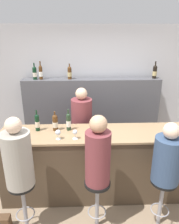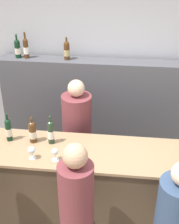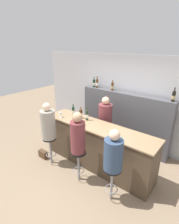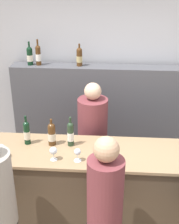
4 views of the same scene
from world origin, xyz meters
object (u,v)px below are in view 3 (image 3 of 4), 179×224
at_px(guest_seated_left, 48,123).
at_px(guest_seated_middle, 78,135).
at_px(bar_stool_left, 50,144).
at_px(bar_stool_middle, 78,158).
at_px(handbag, 43,154).
at_px(wine_glass_0, 60,113).
at_px(bar_stool_right, 112,176).
at_px(wine_bottle_counter_1, 81,113).
at_px(wine_bottle_backbar_1, 97,83).
at_px(bartender, 105,128).
at_px(wine_bottle_counter_2, 87,115).
at_px(wine_glass_1, 75,119).
at_px(guest_seated_right, 113,153).
at_px(wine_bottle_backbar_2, 112,86).
at_px(wine_glass_2, 82,121).
at_px(wine_bottle_backbar_3, 174,96).
at_px(wine_bottle_counter_0, 73,111).
at_px(wine_bottle_backbar_0, 94,83).

relative_size(guest_seated_left, guest_seated_middle, 0.99).
bearing_deg(bar_stool_left, bar_stool_middle, 0.00).
distance_m(guest_seated_left, handbag, 1.07).
height_order(wine_glass_0, bar_stool_right, wine_glass_0).
bearing_deg(guest_seated_middle, wine_bottle_counter_1, 127.59).
xyz_separation_m(wine_bottle_backbar_1, bartender, (0.76, -0.65, -1.01)).
relative_size(wine_bottle_counter_1, wine_bottle_counter_2, 0.91).
xyz_separation_m(wine_glass_1, bar_stool_left, (-0.43, -0.47, -0.63)).
xyz_separation_m(wine_glass_0, guest_seated_right, (1.87, -0.47, -0.13)).
height_order(wine_bottle_backbar_1, wine_bottle_backbar_2, wine_bottle_backbar_1).
height_order(wine_bottle_counter_1, wine_glass_2, wine_bottle_counter_1).
bearing_deg(wine_bottle_counter_2, wine_bottle_counter_1, 180.00).
height_order(wine_bottle_backbar_3, wine_glass_2, wine_bottle_backbar_3).
bearing_deg(wine_bottle_counter_0, wine_glass_0, -121.73).
height_order(guest_seated_left, guest_seated_right, guest_seated_left).
bearing_deg(wine_bottle_counter_2, bar_stool_right, -31.55).
bearing_deg(wine_bottle_counter_1, bar_stool_left, -115.67).
bearing_deg(wine_bottle_backbar_3, wine_bottle_backbar_0, 180.00).
distance_m(wine_bottle_backbar_2, guest_seated_left, 2.09).
height_order(wine_bottle_backbar_3, guest_seated_right, wine_bottle_backbar_3).
distance_m(wine_glass_2, bartender, 0.92).
bearing_deg(wine_bottle_counter_2, guest_seated_middle, -63.09).
distance_m(guest_seated_right, bartender, 1.67).
bearing_deg(wine_bottle_backbar_2, wine_bottle_backbar_1, -180.00).
height_order(bar_stool_middle, bar_stool_right, same).
distance_m(wine_bottle_counter_1, wine_glass_2, 0.42).
distance_m(wine_bottle_backbar_1, wine_glass_1, 1.62).
bearing_deg(guest_seated_middle, wine_bottle_backbar_0, 118.96).
xyz_separation_m(wine_bottle_counter_2, wine_glass_1, (-0.13, -0.29, -0.04)).
height_order(wine_bottle_counter_1, wine_bottle_backbar_2, wine_bottle_backbar_2).
xyz_separation_m(wine_bottle_backbar_2, guest_seated_middle, (0.40, -1.92, -0.61)).
bearing_deg(wine_bottle_backbar_0, guest_seated_right, -45.19).
xyz_separation_m(wine_bottle_counter_0, wine_bottle_backbar_2, (0.44, 1.17, 0.51)).
bearing_deg(wine_bottle_backbar_1, wine_bottle_backbar_2, 0.00).
xyz_separation_m(wine_bottle_backbar_1, wine_glass_1, (0.44, -1.45, -0.56)).
xyz_separation_m(wine_bottle_backbar_3, bar_stool_right, (-0.39, -1.92, -1.18)).
relative_size(wine_bottle_counter_2, wine_glass_0, 2.19).
height_order(wine_bottle_backbar_0, wine_bottle_backbar_2, wine_bottle_backbar_0).
distance_m(wine_bottle_counter_0, wine_bottle_backbar_2, 1.35).
height_order(wine_bottle_counter_0, bartender, bartender).
relative_size(wine_bottle_counter_0, handbag, 1.24).
distance_m(wine_bottle_backbar_3, guest_seated_right, 2.07).
distance_m(wine_bottle_counter_0, wine_glass_2, 0.63).
height_order(wine_bottle_backbar_0, bartender, wine_bottle_backbar_0).
height_order(wine_bottle_counter_1, handbag, wine_bottle_counter_1).
height_order(wine_glass_2, handbag, wine_glass_2).
relative_size(guest_seated_middle, bartender, 0.56).
bearing_deg(guest_seated_middle, guest_seated_right, 0.00).
bearing_deg(guest_seated_middle, wine_bottle_backbar_3, 57.31).
bearing_deg(wine_glass_1, wine_bottle_backbar_3, 39.80).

